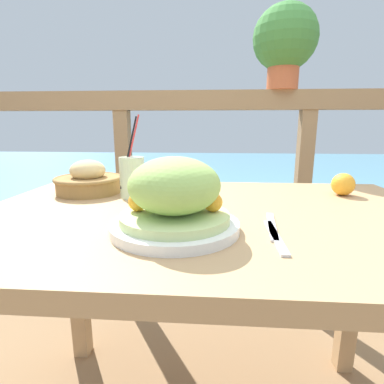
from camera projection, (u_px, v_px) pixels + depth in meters
patio_table at (209, 247)px, 0.78m from camera, size 1.20×0.79×0.74m
railing_fence at (212, 158)px, 1.51m from camera, size 2.80×0.08×1.12m
sea_backdrop at (213, 182)px, 4.07m from camera, size 12.00×4.00×0.41m
salad_plate at (175, 199)px, 0.60m from camera, size 0.26×0.26×0.15m
drink_glass at (132, 177)px, 0.89m from camera, size 0.07×0.08×0.24m
bread_basket at (89, 180)px, 0.96m from camera, size 0.21×0.21×0.11m
potted_plant at (285, 41)px, 1.37m from camera, size 0.29×0.29×0.37m
fork at (275, 236)px, 0.58m from camera, size 0.02×0.18×0.00m
knife at (272, 226)px, 0.64m from camera, size 0.04×0.18×0.00m
orange_near_basket at (343, 184)px, 0.92m from camera, size 0.07×0.07×0.07m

